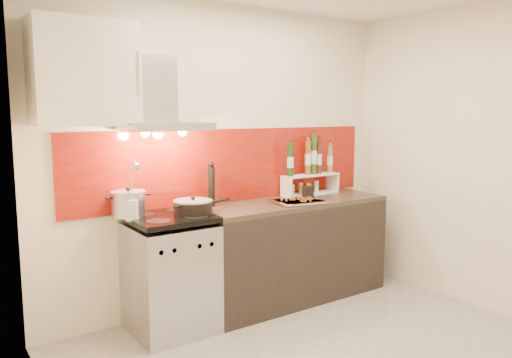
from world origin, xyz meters
TOP-DOWN VIEW (x-y plane):
  - back_wall at (0.00, 1.40)m, footprint 3.40×0.02m
  - left_wall at (-1.70, 0.00)m, footprint 0.02×2.80m
  - right_wall at (1.70, 0.00)m, footprint 0.02×2.80m
  - backsplash at (0.05, 1.39)m, footprint 3.00×0.02m
  - range_stove at (-0.70, 1.10)m, footprint 0.60×0.60m
  - counter at (0.50, 1.10)m, footprint 1.80×0.60m
  - range_hood at (-0.70, 1.24)m, footprint 0.62×0.50m
  - upper_cabinet at (-1.25, 1.22)m, footprint 0.70×0.35m
  - stock_pot at (-0.96, 1.24)m, footprint 0.26×0.26m
  - saute_pan at (-0.51, 1.06)m, footprint 0.56×0.30m
  - utensil_jar at (-0.98, 1.12)m, footprint 0.09×0.14m
  - pepper_mill at (-0.23, 1.28)m, footprint 0.06×0.06m
  - step_shelf at (0.86, 1.27)m, footprint 0.61×0.17m
  - caddy_box at (0.69, 1.11)m, footprint 0.13×0.08m
  - baking_tray at (0.47, 0.98)m, footprint 0.47×0.39m

SIDE VIEW (x-z plane):
  - range_stove at x=-0.70m, z-range -0.01..0.90m
  - counter at x=0.50m, z-range 0.00..0.90m
  - baking_tray at x=0.47m, z-range 0.90..0.93m
  - caddy_box at x=0.69m, z-range 0.91..1.01m
  - saute_pan at x=-0.51m, z-range 0.89..1.03m
  - stock_pot at x=-0.96m, z-range 0.89..1.12m
  - utensil_jar at x=-0.98m, z-range 0.81..1.25m
  - pepper_mill at x=-0.23m, z-range 0.89..1.27m
  - step_shelf at x=0.86m, z-range 0.85..1.41m
  - backsplash at x=0.05m, z-range 0.90..1.54m
  - back_wall at x=0.00m, z-range 0.00..2.60m
  - left_wall at x=-1.70m, z-range 0.00..2.60m
  - right_wall at x=1.70m, z-range 0.00..2.60m
  - range_hood at x=-0.70m, z-range 1.44..2.05m
  - upper_cabinet at x=-1.25m, z-range 1.59..2.31m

